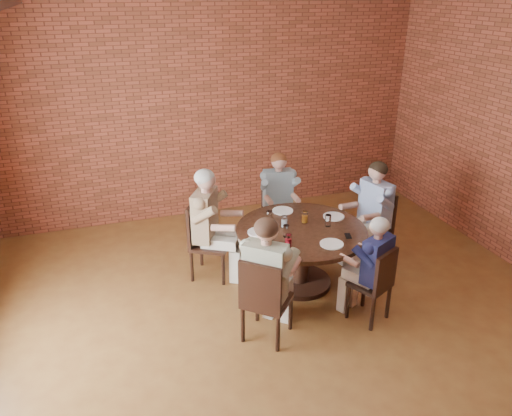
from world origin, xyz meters
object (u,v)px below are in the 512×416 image
object	(u,v)px
chair_c	(204,237)
chair_d	(264,298)
diner_d	(267,279)
chair_e	(376,283)
chair_a	(375,224)
diner_e	(372,270)
dining_table	(301,245)
diner_c	(210,225)
diner_b	(279,200)
smartphone	(348,236)
diner_a	(371,214)
chair_b	(277,207)

from	to	relation	value
chair_c	chair_d	xyz separation A→B (m)	(0.27, -1.46, -0.01)
diner_d	chair_e	xyz separation A→B (m)	(1.17, -0.13, -0.20)
chair_a	diner_e	xyz separation A→B (m)	(-0.72, -1.13, 0.09)
dining_table	diner_c	size ratio (longest dim) A/B	1.10
diner_c	diner_e	size ratio (longest dim) A/B	1.15
diner_b	smartphone	world-z (taller)	diner_b
diner_a	chair_d	distance (m)	2.15
chair_a	chair_c	distance (m)	2.22
diner_a	chair_b	xyz separation A→B (m)	(-0.92, 0.94, -0.18)
diner_c	smartphone	distance (m)	1.64
dining_table	diner_d	distance (m)	1.08
diner_b	diner_c	xyz separation A→B (m)	(-1.10, -0.56, 0.05)
diner_b	diner_c	world-z (taller)	diner_c
chair_e	smartphone	xyz separation A→B (m)	(-0.04, 0.58, 0.27)
chair_a	chair_b	world-z (taller)	chair_a
chair_c	chair_a	bearing A→B (deg)	-68.82
chair_a	chair_e	world-z (taller)	chair_a
diner_c	chair_e	size ratio (longest dim) A/B	1.60
chair_a	chair_c	bearing A→B (deg)	-111.33
chair_e	dining_table	bearing A→B (deg)	-90.00
diner_c	diner_e	world-z (taller)	diner_c
chair_c	diner_e	distance (m)	2.07
diner_d	chair_e	world-z (taller)	diner_d
chair_d	smartphone	bearing A→B (deg)	-114.74
chair_d	chair_c	bearing A→B (deg)	-37.91
dining_table	diner_e	bearing A→B (deg)	-63.27
chair_b	chair_d	world-z (taller)	chair_d
diner_a	chair_a	bearing A→B (deg)	90.00
diner_b	dining_table	bearing A→B (deg)	-90.00
diner_d	smartphone	distance (m)	1.22
diner_d	smartphone	world-z (taller)	diner_d
chair_a	smartphone	bearing A→B (deg)	-63.33
diner_a	diner_d	bearing A→B (deg)	-72.41
diner_a	diner_c	bearing A→B (deg)	-111.29
dining_table	diner_c	xyz separation A→B (m)	(-0.96, 0.55, 0.17)
diner_c	diner_a	bearing A→B (deg)	-68.78
chair_b	chair_c	distance (m)	1.33
chair_b	smartphone	xyz separation A→B (m)	(0.27, -1.52, 0.25)
chair_a	chair_e	size ratio (longest dim) A/B	1.09
chair_b	diner_a	bearing A→B (deg)	-38.33
diner_c	chair_a	bearing A→B (deg)	-67.91
chair_b	chair_d	size ratio (longest dim) A/B	0.97
diner_d	diner_a	bearing A→B (deg)	-108.14
diner_c	chair_e	xyz separation A→B (m)	(1.42, -1.47, -0.22)
chair_c	chair_d	world-z (taller)	chair_c
diner_a	chair_e	size ratio (longest dim) A/B	1.56
diner_d	diner_b	bearing A→B (deg)	-72.52
diner_e	smartphone	xyz separation A→B (m)	(-0.01, 0.52, 0.15)
chair_a	diner_a	world-z (taller)	diner_a
chair_b	diner_e	size ratio (longest dim) A/B	0.76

